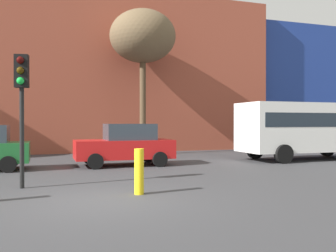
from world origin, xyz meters
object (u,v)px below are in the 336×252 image
bare_tree_1 (143,37)px  parked_car_2 (125,145)px  traffic_light_island (21,90)px  bollard_yellow_0 (139,172)px  white_bus (308,126)px

bare_tree_1 → parked_car_2: bearing=-112.4°
traffic_light_island → bollard_yellow_0: (2.84, -1.84, -2.12)m
traffic_light_island → bare_tree_1: 11.68m
bare_tree_1 → bollard_yellow_0: bearing=-105.0°
white_bus → bare_tree_1: 9.95m
white_bus → bare_tree_1: (-6.93, 5.17, 4.93)m
traffic_light_island → bollard_yellow_0: traffic_light_island is taller
parked_car_2 → bollard_yellow_0: (-0.98, -6.28, -0.30)m
parked_car_2 → traffic_light_island: (-3.82, -4.45, 1.82)m
bollard_yellow_0 → traffic_light_island: bearing=147.1°
bollard_yellow_0 → white_bus: bearing=31.2°
white_bus → bare_tree_1: bare_tree_1 is taller
parked_car_2 → bare_tree_1: bare_tree_1 is taller
white_bus → traffic_light_island: traffic_light_island is taller
parked_car_2 → white_bus: (8.95, -0.26, 0.75)m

